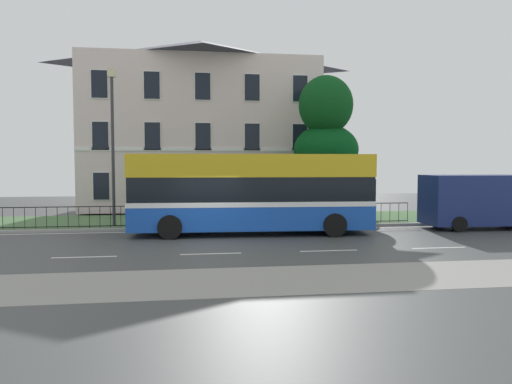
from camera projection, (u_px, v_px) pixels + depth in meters
The scene contains 7 objects.
ground_plane at pixel (208, 240), 18.32m from camera, with size 60.00×56.00×0.18m.
georgian_townhouse at pixel (201, 124), 31.75m from camera, with size 14.74×9.01×11.10m.
iron_verge_railing at pixel (207, 215), 21.57m from camera, with size 19.47×0.04×0.97m.
evergreen_tree at pixel (326, 161), 25.92m from camera, with size 4.38×4.38×8.06m.
single_decker_bus at pixel (252, 192), 19.82m from camera, with size 10.15×2.92×3.35m.
white_panel_van at pixel (479, 201), 21.49m from camera, with size 5.58×2.27×2.45m.
street_lamp_post at pixel (113, 137), 21.57m from camera, with size 0.36×0.24×7.15m.
Camera 1 is at (-0.64, -17.18, 2.93)m, focal length 33.05 mm.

